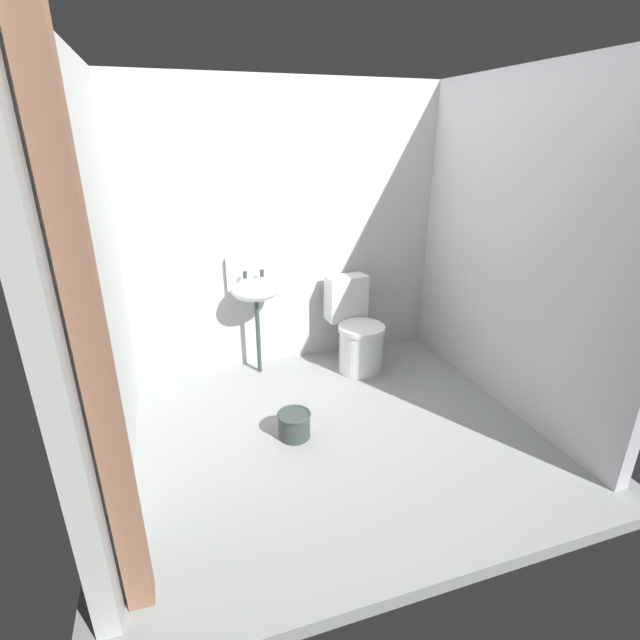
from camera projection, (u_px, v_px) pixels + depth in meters
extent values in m
cube|color=gray|center=(332.00, 429.00, 3.36)|extent=(3.07, 2.70, 0.08)
cube|color=#BBBDBA|center=(287.00, 230.00, 3.96)|extent=(3.07, 0.10, 2.36)
cube|color=#B6BAB5|center=(94.00, 281.00, 2.59)|extent=(0.10, 2.50, 2.36)
cube|color=#BCB9C0|center=(509.00, 246.00, 3.39)|extent=(0.10, 2.50, 2.36)
cube|color=#865E47|center=(96.00, 364.00, 1.66)|extent=(0.11, 0.11, 2.36)
cylinder|color=white|center=(361.00, 350.00, 4.05)|extent=(0.42, 0.42, 0.38)
cylinder|color=white|center=(362.00, 328.00, 3.97)|extent=(0.44, 0.44, 0.04)
cube|color=white|center=(346.00, 298.00, 4.16)|extent=(0.38, 0.21, 0.40)
cylinder|color=#313B39|center=(258.00, 337.00, 3.97)|extent=(0.04, 0.04, 0.66)
ellipsoid|color=white|center=(256.00, 290.00, 3.82)|extent=(0.40, 0.32, 0.18)
cube|color=white|center=(251.00, 273.00, 3.92)|extent=(0.42, 0.04, 0.28)
cylinder|color=#313B39|center=(245.00, 275.00, 3.80)|extent=(0.04, 0.04, 0.06)
cylinder|color=#313B39|center=(262.00, 273.00, 3.84)|extent=(0.04, 0.04, 0.06)
cylinder|color=#313B39|center=(294.00, 425.00, 3.18)|extent=(0.22, 0.22, 0.18)
torus|color=#37403B|center=(294.00, 414.00, 3.15)|extent=(0.23, 0.23, 0.02)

